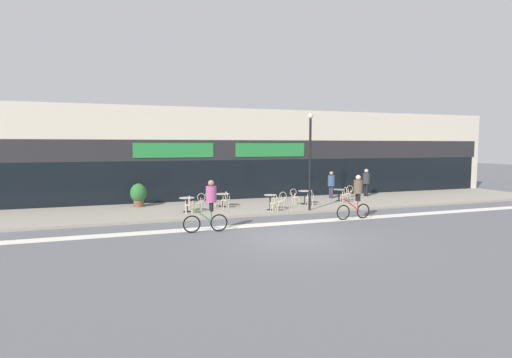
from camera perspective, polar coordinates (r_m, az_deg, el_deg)
The scene contains 25 objects.
ground_plane at distance 15.00m, azimuth 5.33°, elevation -8.30°, with size 120.00×120.00×0.00m, color #5B5B60.
sidewalk_slab at distance 21.68m, azimuth -2.65°, elevation -4.05°, with size 40.00×5.50×0.12m, color gray.
storefront_facade at distance 25.98m, azimuth -5.63°, elevation 3.49°, with size 40.00×4.06×5.64m.
bike_lane_stripe at distance 17.32m, azimuth 1.78°, elevation -6.49°, with size 36.00×0.70×0.01m, color silver.
bistro_table_0 at distance 20.00m, azimuth -9.84°, elevation -3.20°, with size 0.75×0.75×0.71m.
bistro_table_1 at distance 21.43m, azimuth -4.80°, elevation -2.62°, with size 0.75×0.75×0.71m.
bistro_table_2 at distance 20.30m, azimuth 2.02°, elevation -2.92°, with size 0.61×0.61×0.78m.
bistro_table_3 at distance 22.43m, azimuth 6.99°, elevation -2.22°, with size 0.73×0.73×0.76m.
bistro_table_4 at distance 24.05m, azimuth 11.78°, elevation -1.92°, with size 0.65×0.65×0.70m.
cafe_chair_0_near at distance 19.39m, azimuth -9.55°, elevation -3.44°, with size 0.41×0.58×0.90m.
cafe_chair_0_side at distance 20.11m, azimuth -8.08°, elevation -3.12°, with size 0.58×0.40×0.90m.
cafe_chair_1_near at distance 20.83m, azimuth -4.36°, elevation -2.81°, with size 0.42×0.59×0.90m.
cafe_chair_1_side at distance 21.28m, azimuth -6.43°, elevation -2.67°, with size 0.58×0.41×0.90m.
cafe_chair_2_near at distance 19.73m, azimuth 2.68°, elevation -3.23°, with size 0.40×0.58×0.90m.
cafe_chair_2_side at distance 20.55m, azimuth 3.64°, elevation -2.91°, with size 0.59×0.44×0.90m.
cafe_chair_3_near at distance 21.88m, azimuth 7.70°, elevation -2.47°, with size 0.42×0.59×0.90m.
cafe_chair_3_side at distance 22.16m, azimuth 5.55°, elevation -2.36°, with size 0.59×0.44×0.90m.
cafe_chair_4_near at distance 23.51m, azimuth 12.54°, elevation -2.04°, with size 0.45×0.60×0.90m.
cafe_chair_4_side at distance 24.37m, azimuth 13.05°, elevation -1.81°, with size 0.59×0.44×0.90m.
planter_pot at distance 22.27m, azimuth -16.44°, elevation -2.10°, with size 0.85×0.85×1.25m.
lamp_post at distance 20.23m, azimuth 7.74°, elevation 3.51°, with size 0.26×0.26×4.87m.
cyclist_0 at distance 15.75m, azimuth -6.66°, elevation -3.39°, with size 1.76×0.51×2.05m.
cyclist_1 at distance 18.98m, azimuth 14.18°, elevation -2.15°, with size 1.78×0.48×2.04m.
pedestrian_near_end at distance 26.72m, azimuth 15.46°, elevation -0.14°, with size 0.49×0.49×1.76m.
pedestrian_far_end at distance 25.20m, azimuth 10.70°, elevation -0.46°, with size 0.53×0.53×1.67m.
Camera 1 is at (-6.07, -13.29, 3.40)m, focal length 28.00 mm.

